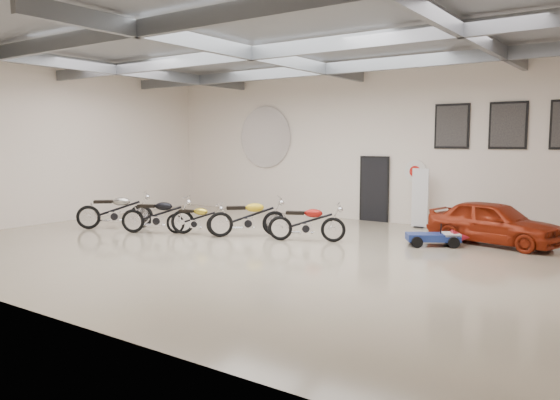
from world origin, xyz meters
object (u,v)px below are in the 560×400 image
Objects in this scene: banner_stand at (420,198)px; go_kart at (438,234)px; motorcycle_yellow at (248,216)px; motorcycle_red at (307,222)px; motorcycle_silver at (115,210)px; motorcycle_black at (157,214)px; motorcycle_gold at (196,218)px; vintage_car at (494,222)px.

banner_stand is 1.15× the size of go_kart.
motorcycle_yellow is 1.77m from motorcycle_red.
motorcycle_red is at bearing -32.62° from motorcycle_yellow.
go_kart is (1.46, -2.56, -0.63)m from banner_stand.
banner_stand is at bearing 8.80° from motorcycle_yellow.
go_kart is at bearing -23.44° from motorcycle_yellow.
motorcycle_silver is 1.05× the size of motorcycle_black.
banner_stand reaches higher than motorcycle_red.
banner_stand reaches higher than motorcycle_gold.
motorcycle_black is at bearing 168.99° from go_kart.
motorcycle_black is 1.32× the size of go_kart.
go_kart is at bearing -0.26° from motorcycle_red.
motorcycle_black is at bearing -173.91° from motorcycle_gold.
motorcycle_gold is at bearing -139.31° from banner_stand.
motorcycle_silver reaches higher than motorcycle_black.
vintage_car is at bearing -18.08° from motorcycle_yellow.
vintage_car reaches higher than go_kart.
motorcycle_yellow reaches higher than go_kart.
banner_stand is 0.83× the size of motorcycle_silver.
banner_stand reaches higher than motorcycle_yellow.
motorcycle_black is at bearing -142.17° from banner_stand.
vintage_car reaches higher than motorcycle_yellow.
banner_stand is 6.84m from motorcycle_gold.
motorcycle_silver is at bearing 157.23° from motorcycle_black.
motorcycle_black is (-5.82, -5.34, -0.37)m from banner_stand.
banner_stand is 0.85× the size of motorcycle_yellow.
motorcycle_gold is (1.03, 0.49, -0.09)m from motorcycle_black.
motorcycle_silver reaches higher than motorcycle_gold.
motorcycle_gold is at bearing 126.84° from vintage_car.
motorcycle_black is 0.64× the size of vintage_car.
motorcycle_black is 1.15m from motorcycle_gold.
motorcycle_gold is 0.54× the size of vintage_car.
motorcycle_silver is at bearing 123.93° from vintage_car.
vintage_car is at bearing -21.27° from motorcycle_silver.
banner_stand is 0.91× the size of motorcycle_red.
motorcycle_red is at bearing 132.42° from vintage_car.
vintage_car reaches higher than motorcycle_red.
vintage_car is (7.34, 3.33, 0.10)m from motorcycle_gold.
motorcycle_silver is 6.11m from motorcycle_red.
banner_stand reaches higher than go_kart.
banner_stand is at bearing 43.13° from motorcycle_red.
go_kart is at bearing 145.72° from vintage_car.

